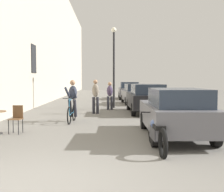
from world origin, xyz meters
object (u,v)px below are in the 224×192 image
Objects in this scene: cyclist_on_bicycle at (72,102)px; parked_car_third at (135,93)px; parked_car_fourth at (129,90)px; parked_motorcycle at (157,133)px; street_lamp at (114,57)px; cafe_chair_mid_toward_wall at (17,117)px; pedestrian_near at (95,95)px; parked_car_nearest at (175,112)px; parked_car_second at (146,98)px; pedestrian_mid at (110,94)px.

cyclist_on_bicycle reaches higher than parked_car_third.
parked_motorcycle is at bearing -92.63° from parked_car_fourth.
parked_car_third is (1.62, 2.90, -2.36)m from street_lamp.
cafe_chair_mid_toward_wall is 5.78m from pedestrian_near.
pedestrian_near is 0.81× the size of parked_motorcycle.
cyclist_on_bicycle is 0.36× the size of street_lamp.
pedestrian_near is at bearing 113.07° from parked_car_nearest.
street_lamp reaches higher than parked_motorcycle.
cafe_chair_mid_toward_wall is 9.34m from street_lamp.
pedestrian_near reaches higher than cafe_chair_mid_toward_wall.
cafe_chair_mid_toward_wall is 0.21× the size of parked_car_fourth.
pedestrian_near is 0.42× the size of parked_car_nearest.
parked_car_nearest is (4.92, -0.78, 0.24)m from cafe_chair_mid_toward_wall.
parked_motorcycle is (-0.88, -13.49, -0.34)m from parked_car_third.
parked_motorcycle is (2.61, -4.76, -0.41)m from cyclist_on_bicycle.
cyclist_on_bicycle is 0.82× the size of parked_motorcycle.
pedestrian_near is at bearing 65.93° from cafe_chair_mid_toward_wall.
pedestrian_near reaches higher than parked_car_fourth.
parked_car_fourth is (4.98, 16.68, 0.28)m from cafe_chair_mid_toward_wall.
parked_car_second is at bearing 89.57° from parked_car_nearest.
parked_car_fourth is (0.01, 11.14, 0.02)m from parked_car_second.
parked_car_third is (0.02, 5.67, -0.03)m from parked_car_second.
street_lamp reaches higher than pedestrian_near.
pedestrian_mid is at bearing 68.41° from pedestrian_near.
cafe_chair_mid_toward_wall is 0.51× the size of cyclist_on_bicycle.
street_lamp is 9.51m from parked_car_nearest.
cyclist_on_bicycle is 1.02× the size of pedestrian_near.
cyclist_on_bicycle is 5.45m from parked_motorcycle.
pedestrian_mid is 2.48m from parked_car_second.
parked_car_fourth reaches higher than parked_car_second.
street_lamp is (3.37, 8.31, 2.59)m from cafe_chair_mid_toward_wall.
parked_motorcycle is (1.01, -9.45, -0.50)m from pedestrian_mid.
pedestrian_mid reaches higher than parked_car_nearest.
pedestrian_near is 6.51m from parked_car_third.
pedestrian_near is 1.08× the size of pedestrian_mid.
parked_car_fourth is at bearing 76.21° from cyclist_on_bicycle.
parked_car_nearest is 0.96× the size of parked_car_fourth.
pedestrian_mid is 9.69m from parked_car_fourth.
cyclist_on_bicycle reaches higher than parked_car_second.
street_lamp is 1.16× the size of parked_car_second.
parked_car_second is 1.02× the size of parked_car_third.
cyclist_on_bicycle is at bearing -107.05° from pedestrian_near.
cyclist_on_bicycle is 0.43× the size of parked_car_third.
cyclist_on_bicycle is at bearing -111.81° from parked_car_third.
pedestrian_mid is at bearing -101.16° from parked_car_fourth.
parked_car_fourth is at bearing 90.11° from parked_car_third.
parked_car_third is 0.95× the size of parked_car_fourth.
parked_car_nearest is 1.94× the size of parked_motorcycle.
parked_car_second is 5.67m from parked_car_third.
cyclist_on_bicycle is 14.62m from parked_car_fourth.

